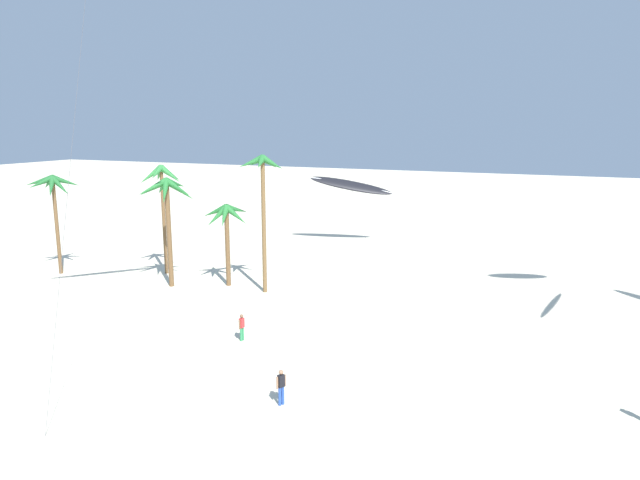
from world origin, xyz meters
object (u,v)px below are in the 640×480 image
Objects in this scene: palm_tree_1 at (162,183)px; palm_tree_3 at (262,179)px; person_mid_field at (281,386)px; palm_tree_2 at (167,196)px; palm_tree_4 at (226,219)px; flying_kite_2 at (351,186)px; person_near_left at (242,326)px; palm_tree_0 at (53,189)px.

palm_tree_3 is (10.34, -1.56, 0.85)m from palm_tree_1.
palm_tree_2 is at bearing 140.18° from person_mid_field.
palm_tree_4 is 18.97m from flying_kite_2.
person_near_left is (3.74, -28.49, -5.34)m from flying_kite_2.
palm_tree_2 is 0.83× the size of palm_tree_3.
palm_tree_1 is 18.99m from person_near_left.
palm_tree_3 is at bearing 121.08° from person_mid_field.
palm_tree_0 is at bearing 161.77° from person_near_left.
person_near_left is at bearing -53.98° from palm_tree_4.
palm_tree_0 is 0.98× the size of palm_tree_2.
palm_tree_0 is 15.44m from palm_tree_4.
palm_tree_4 is (15.11, 2.52, -1.92)m from palm_tree_0.
palm_tree_0 is 0.91× the size of palm_tree_1.
palm_tree_1 reaches higher than palm_tree_0.
flying_kite_2 is (-0.13, 19.12, -2.34)m from palm_tree_3.
person_mid_field is (16.88, -14.08, -6.18)m from palm_tree_2.
person_near_left is at bearing -82.52° from flying_kite_2.
palm_tree_0 is at bearing -173.81° from palm_tree_3.
palm_tree_1 reaches higher than person_mid_field.
person_near_left is (7.16, -9.85, -4.40)m from palm_tree_4.
person_near_left is at bearing -35.37° from palm_tree_2.
palm_tree_0 is 0.81× the size of palm_tree_3.
palm_tree_4 is at bearing 9.45° from palm_tree_0.
person_near_left is 0.95× the size of person_mid_field.
palm_tree_0 is 28.14m from flying_kite_2.
palm_tree_3 is 12.63m from person_near_left.
palm_tree_4 is (-3.56, 0.49, -3.28)m from palm_tree_3.
person_near_left is at bearing 132.99° from person_mid_field.
person_near_left is at bearing -68.93° from palm_tree_3.
flying_kite_2 is at bearing 79.59° from palm_tree_4.
flying_kite_2 is 5.17× the size of person_near_left.
palm_tree_0 is 9.08m from palm_tree_1.
palm_tree_1 is 4.19m from palm_tree_2.
palm_tree_4 is 3.83× the size of person_mid_field.
palm_tree_2 is 14.99m from person_near_left.
flying_kite_2 reaches higher than palm_tree_4.
palm_tree_0 reaches higher than person_mid_field.
palm_tree_0 is at bearing -170.55° from palm_tree_4.
palm_tree_1 is (8.32, 3.59, 0.51)m from palm_tree_0.
palm_tree_3 is at bearing -7.84° from palm_tree_4.
palm_tree_1 is 0.89× the size of palm_tree_3.
flying_kite_2 is 36.33m from person_mid_field.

